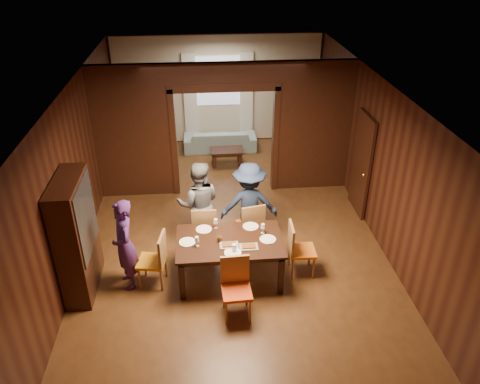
{
  "coord_description": "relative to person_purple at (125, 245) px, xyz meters",
  "views": [
    {
      "loc": [
        -0.51,
        -7.74,
        5.22
      ],
      "look_at": [
        0.15,
        -0.4,
        1.05
      ],
      "focal_mm": 35.0,
      "sensor_mm": 36.0,
      "label": 1
    }
  ],
  "objects": [
    {
      "name": "floor",
      "position": [
        1.81,
        1.5,
        -0.79
      ],
      "size": [
        9.0,
        9.0,
        0.0
      ],
      "primitive_type": "plane",
      "color": "#4A2A15",
      "rests_on": "ground"
    },
    {
      "name": "door_right",
      "position": [
        4.51,
        2.0,
        0.26
      ],
      "size": [
        0.06,
        0.9,
        2.1
      ],
      "primitive_type": "cube",
      "color": "black",
      "rests_on": "floor"
    },
    {
      "name": "plate_far_l",
      "position": [
        1.27,
        0.38,
        -0.03
      ],
      "size": [
        0.27,
        0.27,
        0.01
      ],
      "primitive_type": "cylinder",
      "color": "white",
      "rests_on": "dining_table"
    },
    {
      "name": "condiment_jar",
      "position": [
        1.52,
        0.01,
        0.02
      ],
      "size": [
        0.08,
        0.08,
        0.11
      ],
      "primitive_type": null,
      "color": "#452910",
      "rests_on": "dining_table"
    },
    {
      "name": "chair_left",
      "position": [
        0.4,
        -0.02,
        -0.31
      ],
      "size": [
        0.5,
        0.5,
        0.97
      ],
      "primitive_type": null,
      "rotation": [
        0.0,
        0.0,
        -1.73
      ],
      "color": "orange",
      "rests_on": "floor"
    },
    {
      "name": "plate_right",
      "position": [
        2.31,
        -0.01,
        -0.03
      ],
      "size": [
        0.27,
        0.27,
        0.01
      ],
      "primitive_type": "cylinder",
      "color": "silver",
      "rests_on": "dining_table"
    },
    {
      "name": "curtain_left",
      "position": [
        1.06,
        5.9,
        0.46
      ],
      "size": [
        0.35,
        0.06,
        2.4
      ],
      "primitive_type": "cube",
      "color": "white",
      "rests_on": "back_wall"
    },
    {
      "name": "platter_b",
      "position": [
        1.98,
        -0.2,
        -0.02
      ],
      "size": [
        0.3,
        0.2,
        0.04
      ],
      "primitive_type": "cube",
      "color": "gray",
      "rests_on": "dining_table"
    },
    {
      "name": "plate_left",
      "position": [
        1.0,
        0.03,
        -0.03
      ],
      "size": [
        0.27,
        0.27,
        0.01
      ],
      "primitive_type": "cylinder",
      "color": "white",
      "rests_on": "dining_table"
    },
    {
      "name": "tumbler",
      "position": [
        1.74,
        -0.29,
        0.04
      ],
      "size": [
        0.07,
        0.07,
        0.14
      ],
      "primitive_type": "cylinder",
      "color": "white",
      "rests_on": "dining_table"
    },
    {
      "name": "plate_far_r",
      "position": [
        2.07,
        0.39,
        -0.03
      ],
      "size": [
        0.27,
        0.27,
        0.01
      ],
      "primitive_type": "cylinder",
      "color": "silver",
      "rests_on": "dining_table"
    },
    {
      "name": "chair_right",
      "position": [
        2.91,
        0.04,
        -0.31
      ],
      "size": [
        0.45,
        0.45,
        0.97
      ],
      "primitive_type": null,
      "rotation": [
        0.0,
        0.0,
        1.54
      ],
      "color": "orange",
      "rests_on": "floor"
    },
    {
      "name": "room_walls",
      "position": [
        1.81,
        3.39,
        0.71
      ],
      "size": [
        5.52,
        9.01,
        2.9
      ],
      "color": "black",
      "rests_on": "floor"
    },
    {
      "name": "curtain_right",
      "position": [
        2.56,
        5.9,
        0.46
      ],
      "size": [
        0.35,
        0.06,
        2.4
      ],
      "primitive_type": "cube",
      "color": "white",
      "rests_on": "back_wall"
    },
    {
      "name": "plate_near",
      "position": [
        1.71,
        -0.32,
        -0.03
      ],
      "size": [
        0.27,
        0.27,
        0.01
      ],
      "primitive_type": "cylinder",
      "color": "white",
      "rests_on": "dining_table"
    },
    {
      "name": "coffee_table",
      "position": [
        1.92,
        4.42,
        -0.59
      ],
      "size": [
        0.8,
        0.5,
        0.4
      ],
      "primitive_type": "cube",
      "color": "black",
      "rests_on": "floor"
    },
    {
      "name": "hutch",
      "position": [
        -0.72,
        0.0,
        0.21
      ],
      "size": [
        0.4,
        1.2,
        2.0
      ],
      "primitive_type": "cube",
      "color": "black",
      "rests_on": "floor"
    },
    {
      "name": "person_purple",
      "position": [
        0.0,
        0.0,
        0.0
      ],
      "size": [
        0.54,
        0.67,
        1.59
      ],
      "primitive_type": "imported",
      "rotation": [
        0.0,
        0.0,
        -1.26
      ],
      "color": "#41205F",
      "rests_on": "floor"
    },
    {
      "name": "window_far",
      "position": [
        1.81,
        5.94,
        0.91
      ],
      "size": [
        1.2,
        0.03,
        1.3
      ],
      "primitive_type": "cube",
      "color": "silver",
      "rests_on": "back_wall"
    },
    {
      "name": "chair_far_l",
      "position": [
        1.29,
        0.86,
        -0.31
      ],
      "size": [
        0.45,
        0.45,
        0.97
      ],
      "primitive_type": null,
      "rotation": [
        0.0,
        0.0,
        3.12
      ],
      "color": "red",
      "rests_on": "floor"
    },
    {
      "name": "ceiling",
      "position": [
        1.81,
        1.5,
        2.11
      ],
      "size": [
        5.5,
        9.0,
        0.02
      ],
      "primitive_type": "cube",
      "color": "silver",
      "rests_on": "room_walls"
    },
    {
      "name": "person_navy",
      "position": [
        2.12,
        1.04,
        0.02
      ],
      "size": [
        1.06,
        0.62,
        1.64
      ],
      "primitive_type": "imported",
      "rotation": [
        0.0,
        0.0,
        3.13
      ],
      "color": "#18253E",
      "rests_on": "floor"
    },
    {
      "name": "wineglass_right",
      "position": [
        2.26,
        0.18,
        0.06
      ],
      "size": [
        0.08,
        0.08,
        0.18
      ],
      "primitive_type": null,
      "color": "white",
      "rests_on": "dining_table"
    },
    {
      "name": "platter_a",
      "position": [
        1.67,
        -0.13,
        -0.02
      ],
      "size": [
        0.3,
        0.2,
        0.04
      ],
      "primitive_type": "cube",
      "color": "gray",
      "rests_on": "dining_table"
    },
    {
      "name": "chair_far_r",
      "position": [
        2.12,
        0.9,
        -0.31
      ],
      "size": [
        0.52,
        0.52,
        0.97
      ],
      "primitive_type": null,
      "rotation": [
        0.0,
        0.0,
        3.34
      ],
      "color": "orange",
      "rests_on": "floor"
    },
    {
      "name": "dining_table",
      "position": [
        1.69,
        0.02,
        -0.41
      ],
      "size": [
        1.75,
        1.09,
        0.76
      ],
      "primitive_type": "cube",
      "color": "black",
      "rests_on": "floor"
    },
    {
      "name": "chair_near",
      "position": [
        1.73,
        -0.88,
        -0.31
      ],
      "size": [
        0.46,
        0.46,
        0.97
      ],
      "primitive_type": null,
      "rotation": [
        0.0,
        0.0,
        0.04
      ],
      "color": "red",
      "rests_on": "floor"
    },
    {
      "name": "person_grey",
      "position": [
        1.2,
        1.11,
        0.04
      ],
      "size": [
        0.82,
        0.65,
        1.66
      ],
      "primitive_type": "imported",
      "rotation": [
        0.0,
        0.0,
        3.12
      ],
      "color": "#5A5C62",
      "rests_on": "floor"
    },
    {
      "name": "serving_bowl",
      "position": [
        1.78,
        0.13,
        0.01
      ],
      "size": [
        0.35,
        0.35,
        0.09
      ],
      "primitive_type": "imported",
      "color": "black",
      "rests_on": "dining_table"
    },
    {
      "name": "wineglass_left",
      "position": [
        1.16,
        -0.09,
        0.06
      ],
      "size": [
        0.08,
        0.08,
        0.18
      ],
      "primitive_type": null,
      "color": "silver",
      "rests_on": "dining_table"
    },
    {
      "name": "wineglass_far",
      "position": [
        1.48,
        0.41,
        0.06
      ],
      "size": [
        0.08,
        0.08,
        0.18
      ],
      "primitive_type": null,
      "color": "silver",
      "rests_on": "dining_table"
    },
    {
      "name": "sofa",
      "position": [
        1.8,
        5.35,
        -0.51
      ],
      "size": [
        1.92,
        0.76,
        0.56
      ],
      "primitive_type": "imported",
      "rotation": [
        0.0,
        0.0,
        3.13
      ],
      "color": "#87AAB0",
      "rests_on": "floor"
    }
  ]
}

